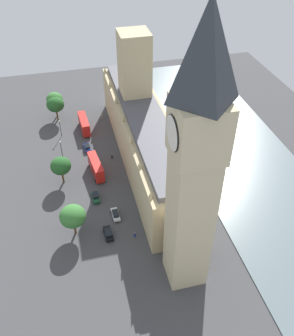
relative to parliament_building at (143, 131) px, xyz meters
The scene contains 19 objects.
ground_plane 9.90m from the parliament_building, 43.64° to the left, with size 141.36×141.36×0.00m, color #424244.
river_thames 31.00m from the parliament_building, behind, with size 32.90×127.22×0.25m, color slate.
parliament_building is the anchor object (origin of this frame).
clock_tower 49.23m from the parliament_building, 88.41° to the left, with size 8.82×8.82×60.27m.
double_decker_bus_far_end 25.99m from the parliament_building, 49.18° to the right, with size 3.15×10.63×4.75m.
car_blue_kerbside 20.44m from the parliament_building, 24.67° to the right, with size 2.21×4.80×1.74m.
double_decker_bus_by_river_gate 17.76m from the parliament_building, 17.98° to the left, with size 3.72×10.72×4.75m.
car_dark_green_near_tower 24.96m from the parliament_building, 42.52° to the left, with size 2.01×4.43×1.74m.
car_white_corner 28.38m from the parliament_building, 60.92° to the left, with size 1.95×4.61×1.74m.
car_black_opposite_hall 34.69m from the parliament_building, 61.57° to the left, with size 2.18×4.78×1.74m.
pedestrian_trailing 13.26m from the parliament_building, ahead, with size 0.47×0.57×1.53m.
pedestrian_under_trees 28.26m from the parliament_building, 69.46° to the right, with size 0.67×0.59×1.65m.
pedestrian_midblock 34.01m from the parliament_building, 72.81° to the left, with size 0.66×0.58×1.59m.
plane_tree_leading 37.70m from the parliament_building, 48.30° to the right, with size 6.13×6.13×8.89m.
plane_tree_slot_10 35.96m from the parliament_building, 48.30° to the left, with size 6.37×6.37×8.81m.
plane_tree_slot_11 39.65m from the parliament_building, 50.71° to the right, with size 5.70×5.70×9.36m.
plane_tree_slot_12 26.42m from the parliament_building, 14.50° to the left, with size 5.78×5.78×8.50m.
street_lamp_slot_13 30.30m from the parliament_building, 35.32° to the right, with size 0.56×0.56×6.20m.
street_lamp_slot_14 26.07m from the parliament_building, 13.06° to the right, with size 0.56×0.56×5.86m.
Camera 1 is at (19.17, 88.75, 71.66)m, focal length 39.81 mm.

